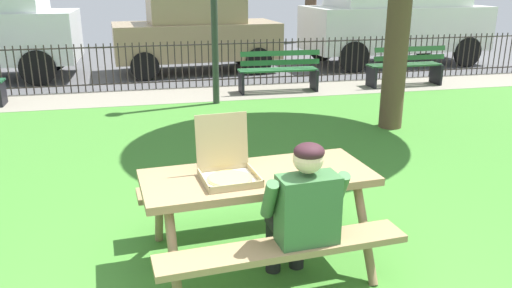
% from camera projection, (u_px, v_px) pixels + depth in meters
% --- Properties ---
extents(ground, '(28.00, 12.11, 0.02)m').
position_uv_depth(ground, '(209.00, 212.00, 5.14)').
color(ground, '#428330').
extents(cobblestone_walkway, '(28.00, 1.40, 0.01)m').
position_uv_depth(cobblestone_walkway, '(172.00, 96.00, 10.10)').
color(cobblestone_walkway, gray).
extents(street_asphalt, '(28.00, 7.03, 0.01)m').
position_uv_depth(street_asphalt, '(161.00, 62.00, 14.01)').
color(street_asphalt, '#515154').
extents(picnic_table_foreground, '(1.91, 1.62, 0.79)m').
position_uv_depth(picnic_table_foreground, '(258.00, 194.00, 4.06)').
color(picnic_table_foreground, '#947852').
rests_on(picnic_table_foreground, ground).
extents(pizza_box_open, '(0.45, 0.49, 0.47)m').
position_uv_depth(pizza_box_open, '(227.00, 167.00, 3.90)').
color(pizza_box_open, tan).
rests_on(pizza_box_open, picnic_table_foreground).
extents(pizza_slice_on_table, '(0.21, 0.30, 0.02)m').
position_uv_depth(pizza_slice_on_table, '(310.00, 170.00, 4.05)').
color(pizza_slice_on_table, '#E6BD4F').
rests_on(pizza_slice_on_table, picnic_table_foreground).
extents(adult_at_table, '(0.62, 0.61, 1.19)m').
position_uv_depth(adult_at_table, '(302.00, 211.00, 3.63)').
color(adult_at_table, black).
rests_on(adult_at_table, ground).
extents(iron_fence_streetside, '(18.91, 0.03, 0.97)m').
position_uv_depth(iron_fence_streetside, '(168.00, 65.00, 10.60)').
color(iron_fence_streetside, '#2D2823').
rests_on(iron_fence_streetside, ground).
extents(park_bench_center, '(1.61, 0.50, 0.85)m').
position_uv_depth(park_bench_center, '(279.00, 72.00, 10.29)').
color(park_bench_center, '#266233').
rests_on(park_bench_center, ground).
extents(park_bench_right, '(1.60, 0.47, 0.85)m').
position_uv_depth(park_bench_right, '(406.00, 66.00, 10.88)').
color(park_bench_right, '#2B5731').
rests_on(park_bench_right, ground).
extents(parked_car_left, '(4.00, 2.02, 1.98)m').
position_uv_depth(parked_car_left, '(196.00, 30.00, 12.36)').
color(parked_car_left, '#9F8662').
rests_on(parked_car_left, ground).
extents(parked_car_center, '(4.79, 2.27, 2.46)m').
position_uv_depth(parked_car_center, '(395.00, 14.00, 13.36)').
color(parked_car_center, white).
rests_on(parked_car_center, ground).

